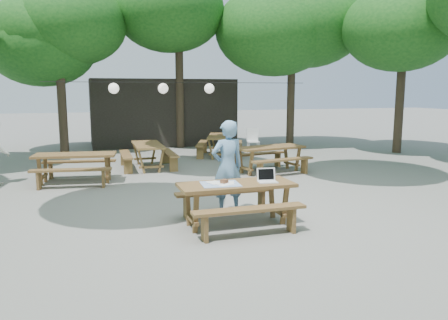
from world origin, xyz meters
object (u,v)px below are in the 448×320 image
at_px(picnic_table_nw, 76,168).
at_px(woman, 227,167).
at_px(main_picnic_table, 236,203).
at_px(plastic_chair, 253,145).

xyz_separation_m(picnic_table_nw, woman, (2.83, -3.78, 0.51)).
height_order(main_picnic_table, picnic_table_nw, same).
relative_size(picnic_table_nw, woman, 1.18).
height_order(picnic_table_nw, woman, woman).
height_order(picnic_table_nw, plastic_chair, plastic_chair).
xyz_separation_m(main_picnic_table, picnic_table_nw, (-2.73, 4.58, 0.00)).
relative_size(main_picnic_table, picnic_table_nw, 0.95).
relative_size(picnic_table_nw, plastic_chair, 2.35).
bearing_deg(plastic_chair, woman, -102.47).
distance_m(main_picnic_table, picnic_table_nw, 5.33).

